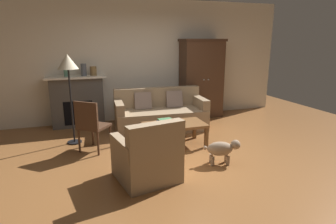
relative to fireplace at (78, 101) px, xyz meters
name	(u,v)px	position (x,y,z in m)	size (l,w,h in m)	color
ground_plane	(180,156)	(1.55, -2.30, -0.57)	(9.60, 9.60, 0.00)	brown
back_wall	(143,61)	(1.55, 0.25, 0.83)	(7.20, 0.10, 2.80)	silver
fireplace	(78,101)	(0.00, 0.00, 0.00)	(1.26, 0.48, 1.12)	#4C4947
armoire	(201,78)	(2.95, -0.08, 0.39)	(1.06, 0.57, 1.90)	#472D1E
couch	(160,114)	(1.67, -0.78, -0.25)	(1.97, 0.97, 0.86)	#937A5B
coffee_table	(174,126)	(1.62, -1.84, -0.20)	(1.10, 0.60, 0.42)	brown
fruit_bowl	(175,123)	(1.62, -1.87, -0.12)	(0.30, 0.30, 0.06)	slate
book_stack	(165,122)	(1.43, -1.88, -0.09)	(0.26, 0.19, 0.11)	gray
mantel_vase_jade	(66,72)	(-0.18, -0.02, 0.64)	(0.10, 0.10, 0.18)	slate
mantel_vase_slate	(84,70)	(0.18, -0.02, 0.68)	(0.12, 0.12, 0.26)	#565B66
mantel_vase_bronze	(93,71)	(0.38, -0.02, 0.65)	(0.14, 0.14, 0.20)	olive
armchair_near_left	(148,158)	(0.85, -2.92, -0.25)	(0.90, 0.90, 0.88)	#997F60
side_chair_wooden	(91,123)	(0.19, -1.65, -0.06)	(0.62, 0.62, 0.90)	#472D1E
floor_lamp	(68,67)	(-0.11, -1.10, 0.85)	(0.36, 0.36, 1.64)	black
dog	(222,149)	(2.06, -2.79, -0.32)	(0.56, 0.29, 0.39)	gray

